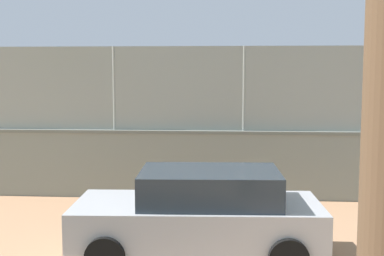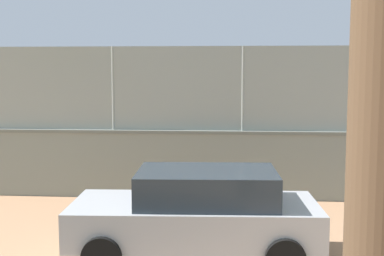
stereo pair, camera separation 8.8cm
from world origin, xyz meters
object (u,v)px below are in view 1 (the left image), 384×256
object	(u,v)px
player_crossing_court	(258,117)
player_baseline_waiting	(85,118)
sports_ball	(53,145)
spare_ball_by_wall	(170,179)
parked_car_silver	(201,212)
player_foreground_swinging	(214,122)

from	to	relation	value
player_crossing_court	player_baseline_waiting	bearing A→B (deg)	6.32
sports_ball	spare_ball_by_wall	bearing A→B (deg)	132.68
parked_car_silver	player_baseline_waiting	bearing A→B (deg)	-65.71
sports_ball	spare_ball_by_wall	distance (m)	8.63
player_baseline_waiting	player_foreground_swinging	world-z (taller)	player_baseline_waiting
sports_ball	spare_ball_by_wall	xyz separation A→B (m)	(-5.85, 6.34, 0.03)
player_baseline_waiting	parked_car_silver	bearing A→B (deg)	114.29
sports_ball	player_baseline_waiting	bearing A→B (deg)	-104.47
player_foreground_swinging	player_crossing_court	world-z (taller)	player_crossing_court
player_baseline_waiting	sports_ball	xyz separation A→B (m)	(0.63, 2.45, -0.95)
player_foreground_swinging	parked_car_silver	bearing A→B (deg)	92.65
player_crossing_court	spare_ball_by_wall	distance (m)	10.07
player_foreground_swinging	parked_car_silver	size ratio (longest dim) A/B	0.37
player_foreground_swinging	sports_ball	bearing A→B (deg)	14.33
player_crossing_court	parked_car_silver	bearing A→B (deg)	85.23
spare_ball_by_wall	parked_car_silver	world-z (taller)	parked_car_silver
player_baseline_waiting	parked_car_silver	world-z (taller)	player_baseline_waiting
player_foreground_swinging	sports_ball	xyz separation A→B (m)	(6.59, 1.68, -0.86)
sports_ball	parked_car_silver	distance (m)	14.19
player_crossing_court	spare_ball_by_wall	xyz separation A→B (m)	(2.68, 9.66, -0.92)
sports_ball	player_crossing_court	bearing A→B (deg)	-158.73
spare_ball_by_wall	player_baseline_waiting	bearing A→B (deg)	-59.31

